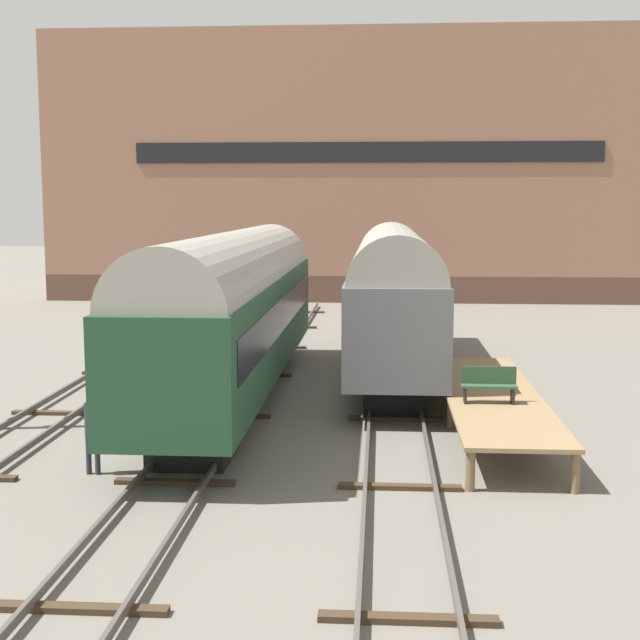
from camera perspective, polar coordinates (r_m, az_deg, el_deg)
ground_plane at (r=22.42m, az=-7.50°, el=-8.03°), size 200.00×200.00×0.00m
track_left at (r=23.78m, az=-18.99°, el=-7.12°), size 2.60×60.00×0.26m
track_middle at (r=22.38m, az=-7.51°, el=-7.67°), size 2.60×60.00×0.26m
track_right at (r=21.96m, az=4.96°, el=-7.94°), size 2.60×60.00×0.26m
train_car_green at (r=26.73m, az=-5.48°, el=0.94°), size 2.95×18.59×5.14m
train_car_grey at (r=31.17m, az=4.70°, el=1.89°), size 2.93×16.36×5.16m
station_platform at (r=24.19m, az=10.95°, el=-4.81°), size 2.46×10.88×0.96m
bench at (r=22.95m, az=10.74°, el=-4.01°), size 1.40×0.40×0.91m
person_worker at (r=20.39m, az=-14.39°, el=-6.50°), size 0.32×0.32×1.86m
warehouse_building at (r=59.95m, az=3.09°, el=9.54°), size 39.31×13.36×16.24m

